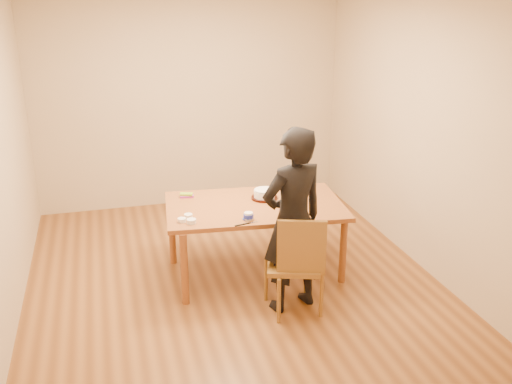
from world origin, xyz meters
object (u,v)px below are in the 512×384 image
object	(u,v)px
person	(293,221)
dining_table	(255,206)
cake	(264,194)
dining_chair	(294,264)
cake_plate	(264,198)

from	to	relation	value
person	dining_table	bearing A→B (deg)	-93.80
cake	person	bearing A→B (deg)	-89.21
dining_chair	cake_plate	distance (m)	0.96
dining_table	cake	bearing A→B (deg)	48.74
dining_table	cake_plate	world-z (taller)	cake_plate
dining_table	dining_chair	bearing A→B (deg)	-73.35
dining_chair	cake_plate	bearing A→B (deg)	109.16
cake_plate	person	bearing A→B (deg)	-89.21
cake	person	world-z (taller)	person
dining_chair	cake	world-z (taller)	cake
cake	dining_table	bearing A→B (deg)	-136.96
dining_table	cake	size ratio (longest dim) A/B	8.12
dining_table	person	bearing A→B (deg)	-72.69
cake	dining_chair	bearing A→B (deg)	-89.25
cake_plate	person	distance (m)	0.86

